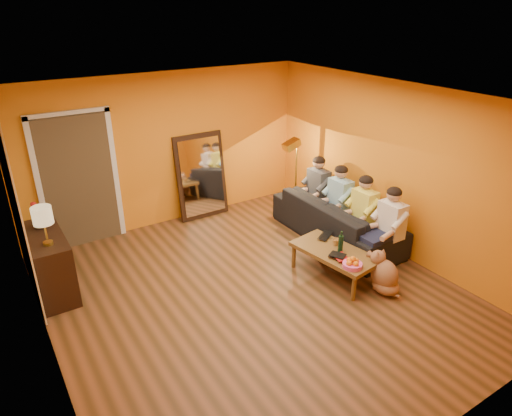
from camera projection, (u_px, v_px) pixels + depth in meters
room_shell at (239, 196)px, 5.91m from camera, size 5.00×5.50×2.60m
white_accent at (13, 202)px, 5.74m from camera, size 0.02×1.90×2.58m
doorway_recess at (77, 180)px, 7.16m from camera, size 1.06×0.30×2.10m
door_jamb_left at (39, 190)px, 6.79m from camera, size 0.08×0.06×2.20m
door_jamb_right at (115, 175)px, 7.35m from camera, size 0.08×0.06×2.20m
door_header at (67, 113)px, 6.62m from camera, size 1.22×0.06×0.08m
mirror_frame at (201, 176)px, 8.13m from camera, size 0.92×0.27×1.51m
mirror_glass at (202, 177)px, 8.10m from camera, size 0.78×0.21×1.35m
sideboard at (50, 263)px, 6.07m from camera, size 0.44×1.18×0.85m
table_lamp at (44, 226)px, 5.56m from camera, size 0.24×0.24×0.51m
sofa at (337, 219)px, 7.48m from camera, size 2.36×0.92×0.69m
coffee_table at (334, 263)px, 6.48m from camera, size 0.79×1.30×0.42m
floor_lamp at (296, 179)px, 8.09m from camera, size 0.31×0.25×1.44m
dog at (385, 272)px, 6.10m from camera, size 0.34×0.52×0.60m
person_far_left at (391, 226)px, 6.67m from camera, size 0.70×0.44×1.22m
person_mid_left at (364, 213)px, 7.09m from camera, size 0.70×0.44×1.22m
person_mid_right at (340, 201)px, 7.51m from camera, size 0.70×0.44×1.22m
person_far_right at (318, 190)px, 7.93m from camera, size 0.70×0.44×1.22m
fruit_bowl at (353, 262)px, 5.96m from camera, size 0.26×0.26×0.16m
wine_bottle at (341, 241)px, 6.31m from camera, size 0.07×0.07×0.31m
tumbler at (336, 242)px, 6.52m from camera, size 0.11×0.11×0.09m
laptop at (328, 237)px, 6.74m from camera, size 0.40×0.35×0.03m
book_lower at (335, 260)px, 6.14m from camera, size 0.22×0.26×0.02m
book_mid at (335, 258)px, 6.15m from camera, size 0.22×0.27×0.02m
book_upper at (335, 258)px, 6.12m from camera, size 0.23×0.26×0.02m
vase at (39, 221)px, 6.05m from camera, size 0.19×0.19×0.20m
flowers at (36, 206)px, 5.96m from camera, size 0.17×0.17×0.39m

